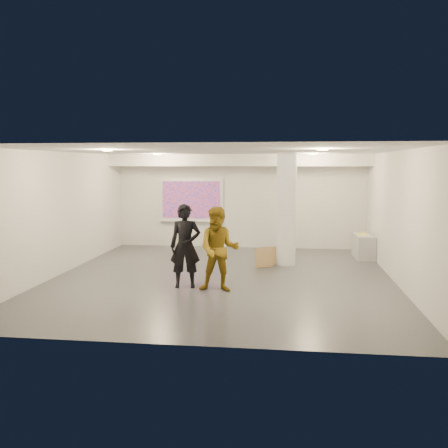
# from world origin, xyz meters

# --- Properties ---
(floor) EXTENTS (8.00, 9.00, 0.01)m
(floor) POSITION_xyz_m (0.00, 0.00, 0.00)
(floor) COLOR #33363B
(floor) RESTS_ON ground
(ceiling) EXTENTS (8.00, 9.00, 0.01)m
(ceiling) POSITION_xyz_m (0.00, 0.00, 3.00)
(ceiling) COLOR silver
(ceiling) RESTS_ON floor
(wall_back) EXTENTS (8.00, 0.01, 3.00)m
(wall_back) POSITION_xyz_m (0.00, 4.50, 1.50)
(wall_back) COLOR silver
(wall_back) RESTS_ON floor
(wall_front) EXTENTS (8.00, 0.01, 3.00)m
(wall_front) POSITION_xyz_m (0.00, -4.50, 1.50)
(wall_front) COLOR silver
(wall_front) RESTS_ON floor
(wall_left) EXTENTS (0.01, 9.00, 3.00)m
(wall_left) POSITION_xyz_m (-4.00, 0.00, 1.50)
(wall_left) COLOR silver
(wall_left) RESTS_ON floor
(wall_right) EXTENTS (0.01, 9.00, 3.00)m
(wall_right) POSITION_xyz_m (4.00, 0.00, 1.50)
(wall_right) COLOR silver
(wall_right) RESTS_ON floor
(soffit_band) EXTENTS (8.00, 1.10, 0.36)m
(soffit_band) POSITION_xyz_m (0.00, 3.95, 2.82)
(soffit_band) COLOR silver
(soffit_band) RESTS_ON ceiling
(downlight_nw) EXTENTS (0.22, 0.22, 0.02)m
(downlight_nw) POSITION_xyz_m (-2.20, 2.50, 2.98)
(downlight_nw) COLOR #F9E088
(downlight_nw) RESTS_ON ceiling
(downlight_ne) EXTENTS (0.22, 0.22, 0.02)m
(downlight_ne) POSITION_xyz_m (2.20, 2.50, 2.98)
(downlight_ne) COLOR #F9E088
(downlight_ne) RESTS_ON ceiling
(downlight_sw) EXTENTS (0.22, 0.22, 0.02)m
(downlight_sw) POSITION_xyz_m (-2.20, -1.50, 2.98)
(downlight_sw) COLOR #F9E088
(downlight_sw) RESTS_ON ceiling
(downlight_se) EXTENTS (0.22, 0.22, 0.02)m
(downlight_se) POSITION_xyz_m (2.20, -1.50, 2.98)
(downlight_se) COLOR #F9E088
(downlight_se) RESTS_ON ceiling
(column) EXTENTS (0.52, 0.52, 3.00)m
(column) POSITION_xyz_m (1.50, 1.80, 1.50)
(column) COLOR white
(column) RESTS_ON floor
(projection_screen) EXTENTS (2.10, 0.13, 1.42)m
(projection_screen) POSITION_xyz_m (-1.60, 4.45, 1.53)
(projection_screen) COLOR silver
(projection_screen) RESTS_ON wall_back
(credenza) EXTENTS (0.53, 1.19, 0.69)m
(credenza) POSITION_xyz_m (3.72, 3.04, 0.34)
(credenza) COLOR #9DA0A3
(credenza) RESTS_ON floor
(papers_stack) EXTENTS (0.27, 0.32, 0.02)m
(papers_stack) POSITION_xyz_m (3.71, 2.90, 0.70)
(papers_stack) COLOR white
(papers_stack) RESTS_ON credenza
(postit_pad) EXTENTS (0.24, 0.31, 0.03)m
(postit_pad) POSITION_xyz_m (3.68, 2.99, 0.70)
(postit_pad) COLOR #F2FB15
(postit_pad) RESTS_ON credenza
(cardboard_back) EXTENTS (0.49, 0.32, 0.51)m
(cardboard_back) POSITION_xyz_m (0.93, 1.38, 0.26)
(cardboard_back) COLOR #98774B
(cardboard_back) RESTS_ON floor
(cardboard_front) EXTENTS (0.49, 0.32, 0.48)m
(cardboard_front) POSITION_xyz_m (1.05, 1.74, 0.24)
(cardboard_front) COLOR #98774B
(cardboard_front) RESTS_ON floor
(woman) EXTENTS (0.73, 0.53, 1.84)m
(woman) POSITION_xyz_m (-0.68, -0.98, 0.92)
(woman) COLOR black
(woman) RESTS_ON floor
(man) EXTENTS (0.90, 0.71, 1.81)m
(man) POSITION_xyz_m (0.10, -1.24, 0.90)
(man) COLOR olive
(man) RESTS_ON floor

